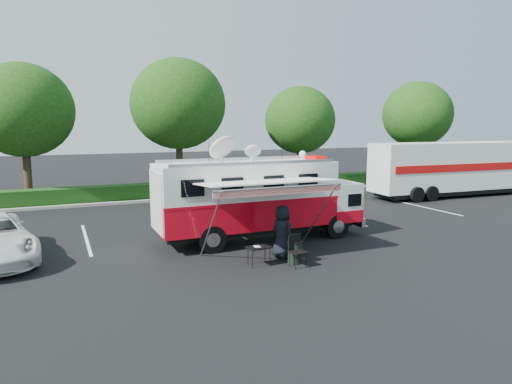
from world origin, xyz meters
The scene contains 10 objects.
ground_plane centered at (0.00, 0.00, 0.00)m, with size 120.00×120.00×0.00m, color black.
back_border centered at (1.14, 12.90, 5.00)m, with size 60.00×6.14×8.87m.
stall_lines centered at (-0.50, 3.00, 0.00)m, with size 24.12×5.50×0.01m.
command_truck centered at (-0.07, 0.00, 1.74)m, with size 8.48×2.33×4.07m.
awning centered at (-0.83, -2.43, 2.62)m, with size 4.63×2.41×2.80m.
person centered at (-0.38, -2.63, 0.00)m, with size 0.92×0.60×1.89m, color black.
folding_table centered at (-1.47, -3.08, 0.60)m, with size 0.81×0.61×0.65m.
folding_chair centered at (-0.36, -3.61, 0.63)m, with size 0.57×0.59×1.06m.
trash_bin centered at (-0.25, -3.31, 0.38)m, with size 0.50×0.50×0.75m.
semi_trailer centered at (16.03, 5.41, 1.84)m, with size 11.44×3.04×3.49m.
Camera 1 is at (-7.45, -16.44, 4.66)m, focal length 32.00 mm.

